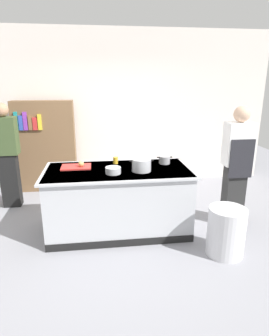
# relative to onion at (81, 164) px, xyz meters

# --- Properties ---
(ground_plane) EXTENTS (10.00, 10.00, 0.00)m
(ground_plane) POSITION_rel_onion_xyz_m (0.49, -0.14, -0.96)
(ground_plane) COLOR gray
(back_wall) EXTENTS (6.40, 0.12, 3.00)m
(back_wall) POSITION_rel_onion_xyz_m (0.49, 1.96, 0.54)
(back_wall) COLOR silver
(back_wall) RESTS_ON ground_plane
(counter_island) EXTENTS (1.98, 0.98, 0.90)m
(counter_island) POSITION_rel_onion_xyz_m (0.49, -0.14, -0.49)
(counter_island) COLOR #B7BABF
(counter_island) RESTS_ON ground_plane
(cutting_board) EXTENTS (0.40, 0.28, 0.02)m
(cutting_board) POSITION_rel_onion_xyz_m (-0.07, 0.03, -0.05)
(cutting_board) COLOR red
(cutting_board) RESTS_ON counter_island
(onion) EXTENTS (0.08, 0.08, 0.08)m
(onion) POSITION_rel_onion_xyz_m (0.00, 0.00, 0.00)
(onion) COLOR tan
(onion) RESTS_ON cutting_board
(stock_pot) EXTENTS (0.32, 0.25, 0.16)m
(stock_pot) POSITION_rel_onion_xyz_m (0.79, -0.24, 0.02)
(stock_pot) COLOR #B7BABF
(stock_pot) RESTS_ON counter_island
(sauce_pan) EXTENTS (0.22, 0.16, 0.11)m
(sauce_pan) POSITION_rel_onion_xyz_m (1.17, 0.06, -0.00)
(sauce_pan) COLOR #99999E
(sauce_pan) RESTS_ON counter_island
(mixing_bowl) EXTENTS (0.20, 0.20, 0.08)m
(mixing_bowl) POSITION_rel_onion_xyz_m (0.42, -0.30, -0.02)
(mixing_bowl) COLOR #B7BABF
(mixing_bowl) RESTS_ON counter_island
(juice_cup) EXTENTS (0.07, 0.07, 0.10)m
(juice_cup) POSITION_rel_onion_xyz_m (0.48, 0.15, -0.01)
(juice_cup) COLOR yellow
(juice_cup) RESTS_ON counter_island
(trash_bin) EXTENTS (0.45, 0.45, 0.60)m
(trash_bin) POSITION_rel_onion_xyz_m (1.73, -0.89, -0.66)
(trash_bin) COLOR silver
(trash_bin) RESTS_ON ground_plane
(person_chef) EXTENTS (0.38, 0.25, 1.72)m
(person_chef) POSITION_rel_onion_xyz_m (2.17, -0.14, -0.05)
(person_chef) COLOR #292929
(person_chef) RESTS_ON ground_plane
(person_guest) EXTENTS (0.38, 0.24, 1.72)m
(person_guest) POSITION_rel_onion_xyz_m (-1.23, 0.93, -0.05)
(person_guest) COLOR black
(person_guest) RESTS_ON ground_plane
(bookshelf) EXTENTS (1.10, 0.31, 1.70)m
(bookshelf) POSITION_rel_onion_xyz_m (-0.75, 1.66, -0.11)
(bookshelf) COLOR brown
(bookshelf) RESTS_ON ground_plane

